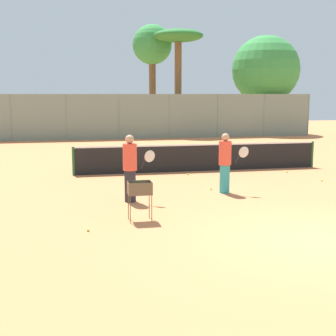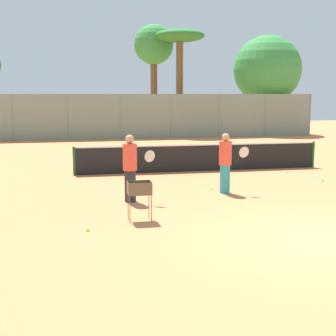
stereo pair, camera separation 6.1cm
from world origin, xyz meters
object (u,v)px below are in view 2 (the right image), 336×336
Objects in this scene: tennis_net at (200,157)px; ball_cart at (140,191)px; player_red_cap at (130,168)px; parked_car at (89,125)px; player_white_outfit at (225,163)px.

tennis_net is 10.28× the size of ball_cart.
parked_car is at bearing 112.87° from player_red_cap.
player_white_outfit reaches higher than parked_car.
tennis_net is 5.18× the size of player_red_cap.
player_red_cap reaches higher than parked_car.
player_white_outfit is 1.93× the size of ball_cart.
player_white_outfit is at bearing 33.21° from player_red_cap.
tennis_net is 4.12m from player_white_outfit.
player_red_cap is at bearing -146.03° from player_white_outfit.
parked_car reaches higher than tennis_net.
ball_cart is at bearing -68.81° from player_red_cap.
parked_car is at bearing 101.38° from tennis_net.
player_white_outfit is 3.03m from player_red_cap.
ball_cart is at bearing -116.03° from player_white_outfit.
ball_cart is (-3.00, -2.63, -0.22)m from player_white_outfit.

